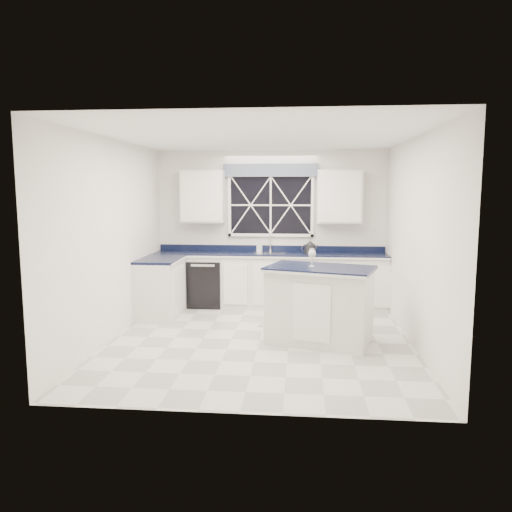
# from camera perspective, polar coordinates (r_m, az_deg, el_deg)

# --- Properties ---
(ground) EXTENTS (4.50, 4.50, 0.00)m
(ground) POSITION_cam_1_polar(r_m,az_deg,el_deg) (6.84, 0.47, -9.57)
(ground) COLOR silver
(ground) RESTS_ON ground
(back_wall) EXTENTS (4.00, 0.10, 2.70)m
(back_wall) POSITION_cam_1_polar(r_m,az_deg,el_deg) (8.81, 1.69, 3.24)
(back_wall) COLOR white
(back_wall) RESTS_ON ground
(base_cabinets) EXTENTS (3.99, 1.60, 0.90)m
(base_cabinets) POSITION_cam_1_polar(r_m,az_deg,el_deg) (8.49, -0.76, -3.05)
(base_cabinets) COLOR silver
(base_cabinets) RESTS_ON ground
(countertop) EXTENTS (3.98, 0.64, 0.04)m
(countertop) POSITION_cam_1_polar(r_m,az_deg,el_deg) (8.55, 1.56, 0.21)
(countertop) COLOR black
(countertop) RESTS_ON base_cabinets
(dishwasher) EXTENTS (0.60, 0.58, 0.82)m
(dishwasher) POSITION_cam_1_polar(r_m,az_deg,el_deg) (8.77, -5.65, -3.01)
(dishwasher) COLOR black
(dishwasher) RESTS_ON ground
(window) EXTENTS (1.65, 0.09, 1.26)m
(window) POSITION_cam_1_polar(r_m,az_deg,el_deg) (8.74, 1.69, 6.36)
(window) COLOR black
(window) RESTS_ON ground
(upper_cabinets) EXTENTS (3.10, 0.34, 0.90)m
(upper_cabinets) POSITION_cam_1_polar(r_m,az_deg,el_deg) (8.61, 1.64, 6.80)
(upper_cabinets) COLOR silver
(upper_cabinets) RESTS_ON ground
(faucet) EXTENTS (0.05, 0.20, 0.30)m
(faucet) POSITION_cam_1_polar(r_m,az_deg,el_deg) (8.72, 1.65, 1.54)
(faucet) COLOR silver
(faucet) RESTS_ON countertop
(island) EXTENTS (1.54, 1.19, 1.02)m
(island) POSITION_cam_1_polar(r_m,az_deg,el_deg) (6.68, 7.28, -5.51)
(island) COLOR silver
(island) RESTS_ON ground
(rug) EXTENTS (1.46, 1.06, 0.02)m
(rug) POSITION_cam_1_polar(r_m,az_deg,el_deg) (7.70, 5.88, -7.58)
(rug) COLOR #A1A29D
(rug) RESTS_ON ground
(kettle) EXTENTS (0.30, 0.24, 0.22)m
(kettle) POSITION_cam_1_polar(r_m,az_deg,el_deg) (8.54, 6.18, 0.97)
(kettle) COLOR #2A2A2C
(kettle) RESTS_ON countertop
(wine_glass) EXTENTS (0.10, 0.10, 0.23)m
(wine_glass) POSITION_cam_1_polar(r_m,az_deg,el_deg) (6.57, 6.43, 0.20)
(wine_glass) COLOR silver
(wine_glass) RESTS_ON island
(soap_bottle) EXTENTS (0.10, 0.10, 0.18)m
(soap_bottle) POSITION_cam_1_polar(r_m,az_deg,el_deg) (8.66, 0.41, 1.06)
(soap_bottle) COLOR silver
(soap_bottle) RESTS_ON countertop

